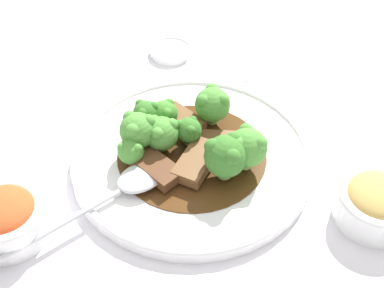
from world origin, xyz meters
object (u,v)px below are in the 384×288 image
Objects in this scene: beef_strip_1 at (221,141)px; side_bowl_kimchi at (5,218)px; broccoli_floret_1 at (188,130)px; broccoli_floret_7 at (164,113)px; beef_strip_0 at (199,161)px; broccoli_floret_4 at (225,156)px; broccoli_floret_3 at (161,133)px; serving_spoon at (128,185)px; broccoli_floret_6 at (146,113)px; broccoli_floret_2 at (213,104)px; main_plate at (192,157)px; beef_strip_3 at (156,167)px; broccoli_floret_8 at (131,150)px; side_bowl_appetizer at (377,203)px; broccoli_floret_0 at (138,130)px; beef_strip_2 at (186,120)px; broccoli_floret_5 at (247,147)px; sauce_dish at (171,50)px.

side_bowl_kimchi is at bearing -165.86° from beef_strip_1.
broccoli_floret_7 reaches higher than broccoli_floret_1.
beef_strip_0 is 1.33× the size of broccoli_floret_4.
serving_spoon is at bearing -132.19° from broccoli_floret_3.
side_bowl_kimchi is at bearing -146.80° from broccoli_floret_6.
broccoli_floret_2 reaches higher than broccoli_floret_1.
broccoli_floret_1 reaches higher than main_plate.
side_bowl_kimchi is (-0.18, -0.04, 0.00)m from beef_strip_3.
broccoli_floret_1 is at bearing 115.45° from broccoli_floret_4.
side_bowl_appetizer is at bearing -27.35° from broccoli_floret_8.
side_bowl_kimchi is (-0.14, -0.02, 0.00)m from serving_spoon.
broccoli_floret_3 reaches higher than serving_spoon.
beef_strip_0 is 1.43× the size of broccoli_floret_0.
main_plate is 0.06m from beef_strip_3.
side_bowl_kimchi reaches higher than side_bowl_appetizer.
serving_spoon is at bearing -112.20° from broccoli_floret_6.
serving_spoon is (-0.04, -0.10, -0.02)m from broccoli_floret_6.
broccoli_floret_1 is 0.84× the size of broccoli_floret_3.
beef_strip_2 is at bearing 127.34° from beef_strip_1.
beef_strip_2 is 0.89× the size of beef_strip_3.
broccoli_floret_7 is (-0.02, 0.06, 0.03)m from main_plate.
broccoli_floret_4 is 0.03m from broccoli_floret_5.
broccoli_floret_0 reaches higher than broccoli_floret_3.
broccoli_floret_0 is 0.19m from side_bowl_kimchi.
side_bowl_kimchi is at bearing -160.82° from broccoli_floret_1.
broccoli_floret_1 reaches higher than beef_strip_3.
broccoli_floret_7 is 0.24m from side_bowl_kimchi.
broccoli_floret_6 is at bearing 122.85° from beef_strip_0.
broccoli_floret_4 is at bearing -101.94° from beef_strip_1.
beef_strip_1 is at bearing -29.29° from broccoli_floret_6.
broccoli_floret_3 is 0.09m from broccoli_floret_4.
side_bowl_kimchi is (-0.15, -0.06, -0.01)m from broccoli_floret_8.
main_plate is 8.43× the size of broccoli_floret_8.
broccoli_floret_7 is 0.20m from sauce_dish.
serving_spoon is 0.31m from sauce_dish.
sauce_dish is (0.02, 0.25, -0.00)m from main_plate.
side_bowl_kimchi is at bearing -157.87° from broccoli_floret_3.
broccoli_floret_4 is at bearing -3.00° from serving_spoon.
broccoli_floret_2 is at bearing 15.92° from broccoli_floret_0.
main_plate is at bearing -18.41° from broccoli_floret_0.
broccoli_floret_6 is (0.00, 0.08, 0.02)m from beef_strip_3.
beef_strip_2 reaches higher than serving_spoon.
broccoli_floret_3 is at bearing 47.81° from serving_spoon.
broccoli_floret_7 reaches higher than side_bowl_appetizer.
beef_strip_1 is 1.71× the size of broccoli_floret_3.
beef_strip_1 is at bearing 20.29° from serving_spoon.
broccoli_floret_8 is (-0.08, -0.05, 0.01)m from beef_strip_2.
beef_strip_2 is 0.11m from broccoli_floret_4.
broccoli_floret_7 is at bearing -104.15° from sauce_dish.
main_plate is 3.42× the size of side_bowl_kimchi.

